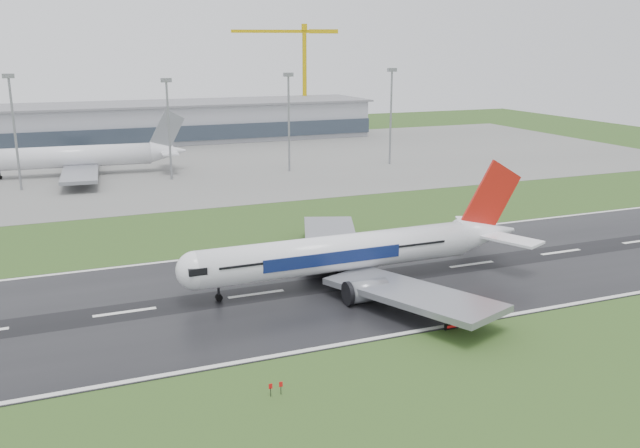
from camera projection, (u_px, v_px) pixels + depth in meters
name	position (u px, v px, depth m)	size (l,w,h in m)	color
ground	(125.00, 313.00, 97.75)	(520.00, 520.00, 0.00)	#2A481A
runway	(125.00, 312.00, 97.73)	(400.00, 45.00, 0.10)	black
apron	(82.00, 171.00, 209.93)	(400.00, 130.00, 0.08)	slate
terminal	(72.00, 127.00, 261.87)	(240.00, 36.00, 15.00)	gray
main_airliner	(362.00, 229.00, 108.58)	(60.59, 57.71, 17.89)	white
parked_airliner	(78.00, 145.00, 200.22)	(62.72, 58.40, 18.38)	silver
tower_crane	(305.00, 78.00, 308.16)	(48.49, 2.64, 47.58)	#C4A107
runway_sign	(452.00, 327.00, 91.62)	(2.30, 0.26, 1.04)	black
floodmast_2	(15.00, 135.00, 177.69)	(0.64, 0.64, 29.82)	gray
floodmast_3	(169.00, 132.00, 192.48)	(0.64, 0.64, 28.02)	gray
floodmast_4	(289.00, 125.00, 205.48)	(0.64, 0.64, 29.05)	gray
floodmast_5	(391.00, 119.00, 218.00)	(0.64, 0.64, 30.03)	gray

